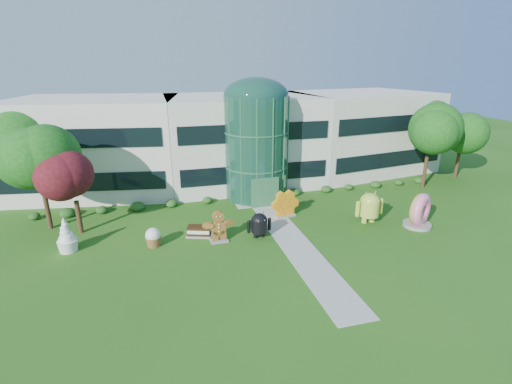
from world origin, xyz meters
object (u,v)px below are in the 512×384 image
object	(u,v)px
donut	(419,210)
android_green	(370,205)
android_black	(259,223)
gingerbread	(219,226)

from	to	relation	value
donut	android_green	bearing A→B (deg)	121.23
android_black	donut	size ratio (longest dim) A/B	0.79
android_green	donut	world-z (taller)	android_green
android_black	gingerbread	distance (m)	3.09
android_green	donut	bearing A→B (deg)	-29.74
android_black	donut	xyz separation A→B (m)	(12.96, -1.50, 0.31)
android_green	android_black	distance (m)	9.58
android_black	gingerbread	world-z (taller)	gingerbread
android_green	android_black	size ratio (longest dim) A/B	1.32
android_green	android_black	world-z (taller)	android_green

